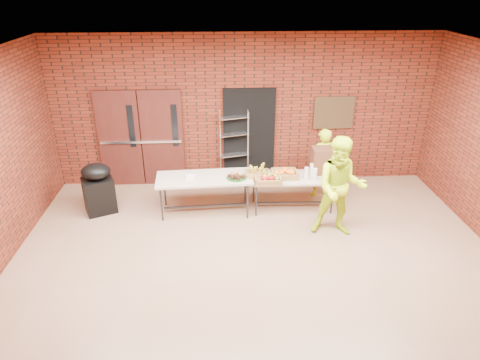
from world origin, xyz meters
The scene contains 19 objects.
room centered at (0.00, 0.00, 1.60)m, with size 8.08×7.08×3.28m.
double_doors centered at (-2.20, 3.44, 1.05)m, with size 1.78×0.12×2.10m.
dark_doorway centered at (0.10, 3.46, 1.05)m, with size 1.10×0.06×2.10m, color black.
bronze_plaque centered at (1.90, 3.45, 1.55)m, with size 0.85×0.04×0.70m, color #43301A.
wire_rack centered at (-0.23, 3.32, 0.83)m, with size 0.61×0.20×1.66m, color silver, non-canonical shape.
table_left centered at (-0.85, 2.11, 0.68)m, with size 1.84×0.84×0.74m.
table_right centered at (0.85, 2.16, 0.62)m, with size 1.66×0.73×0.68m.
basket_bananas centered at (0.17, 2.16, 0.74)m, with size 0.47×0.36×0.15m.
basket_oranges centered at (0.68, 2.16, 0.74)m, with size 0.49×0.38×0.15m.
basket_apples centered at (0.34, 1.95, 0.74)m, with size 0.50×0.39×0.15m.
muffin_tray centered at (-0.24, 2.04, 0.79)m, with size 0.38×0.38×0.10m.
napkin_box centered at (-1.11, 2.08, 0.77)m, with size 0.18×0.12×0.06m, color white.
coffee_dispenser centered at (1.44, 2.34, 0.93)m, with size 0.39×0.35×0.51m, color #57301D.
cup_stack_front centered at (1.09, 2.08, 0.79)m, with size 0.08×0.08×0.23m, color white.
cup_stack_mid centered at (1.24, 1.99, 0.80)m, with size 0.08×0.08×0.24m, color white.
cup_stack_back centered at (1.22, 2.20, 0.80)m, with size 0.08×0.08×0.25m, color white.
covered_grill centered at (-2.89, 2.24, 0.50)m, with size 0.69×0.64×1.01m.
volunteer_woman centered at (1.53, 2.68, 0.73)m, with size 0.53×0.35×1.46m, color #C8E919.
volunteer_man centered at (1.50, 1.21, 0.91)m, with size 0.88×0.69×1.81m, color #C8E919.
Camera 1 is at (-0.60, -5.22, 4.20)m, focal length 32.00 mm.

